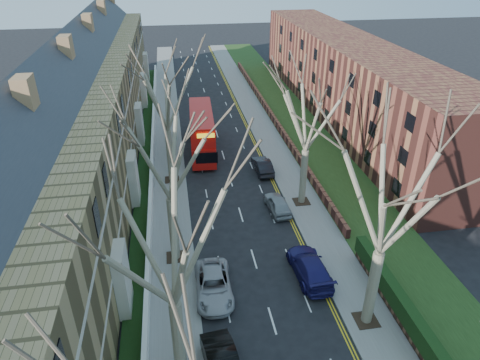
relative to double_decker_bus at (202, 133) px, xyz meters
name	(u,v)px	position (x,y,z in m)	size (l,w,h in m)	color
pavement_left	(167,137)	(-3.87, 4.59, -2.17)	(3.00, 102.00, 0.12)	slate
pavement_right	(265,130)	(8.13, 4.59, -2.17)	(3.00, 102.00, 0.12)	slate
terrace_left	(83,122)	(-11.52, -3.41, 3.30)	(9.70, 78.00, 13.60)	olive
flats_right	(345,78)	(19.59, 8.59, 2.76)	(13.97, 54.00, 10.00)	brown
front_wall_left	(152,163)	(-5.52, -3.41, -1.61)	(0.30, 78.00, 1.00)	white
grass_verge_right	(300,128)	(12.63, 4.59, -2.08)	(6.00, 102.00, 0.06)	#1E3413
tree_left_mid	(168,232)	(-3.57, -28.41, 7.33)	(10.50, 10.50, 14.71)	#716950
tree_left_far	(166,145)	(-3.57, -18.41, 7.02)	(10.15, 10.15, 14.22)	#716950
tree_left_dist	(164,86)	(-3.57, -6.41, 7.33)	(10.50, 10.50, 14.71)	#716950
tree_right_mid	(392,188)	(7.83, -26.41, 7.33)	(10.50, 10.50, 14.71)	#716950
tree_right_far	(309,105)	(7.83, -12.41, 7.02)	(10.15, 10.15, 14.22)	#716950
double_decker_bus	(202,133)	(0.00, 0.00, 0.00)	(3.12, 10.91, 4.53)	red
car_left_far	(214,285)	(-1.19, -22.46, -1.51)	(2.38, 5.15, 1.43)	#9E9EA3
car_right_near	(310,267)	(5.61, -21.79, -1.46)	(2.16, 5.31, 1.54)	navy
car_right_mid	(278,204)	(5.39, -13.30, -1.53)	(1.64, 4.08, 1.39)	gray
car_right_far	(262,166)	(5.58, -5.99, -1.52)	(1.49, 4.27, 1.41)	black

